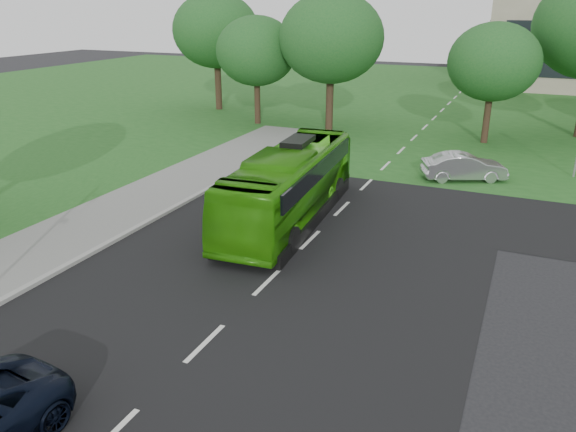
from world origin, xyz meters
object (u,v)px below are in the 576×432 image
object	(u,v)px
sedan	(464,167)
tree_park_b	(331,38)
tree_park_a	(256,51)
tree_park_f	(216,31)
bus	(290,185)
tree_park_c	(494,62)

from	to	relation	value
sedan	tree_park_b	bearing A→B (deg)	25.95
tree_park_a	tree_park_f	xyz separation A→B (m)	(-6.02, 4.31, 1.20)
tree_park_f	bus	size ratio (longest dim) A/B	0.88
tree_park_c	sedan	size ratio (longest dim) A/B	1.79
tree_park_b	tree_park_f	distance (m)	12.83
tree_park_f	bus	world-z (taller)	tree_park_f
tree_park_a	tree_park_f	size ratio (longest dim) A/B	0.82
tree_park_b	tree_park_c	bearing A→B (deg)	2.19
bus	sedan	size ratio (longest dim) A/B	2.57
tree_park_a	tree_park_f	bearing A→B (deg)	144.42
tree_park_b	tree_park_f	xyz separation A→B (m)	(-12.05, 4.42, 0.12)
tree_park_b	tree_park_c	xyz separation A→B (m)	(11.08, 0.42, -1.27)
tree_park_b	bus	distance (m)	19.44
tree_park_c	sedan	bearing A→B (deg)	-90.94
bus	tree_park_c	bearing A→B (deg)	66.98
tree_park_a	tree_park_b	world-z (taller)	tree_park_b
tree_park_c	sedan	world-z (taller)	tree_park_c
tree_park_a	tree_park_b	size ratio (longest dim) A/B	0.83
tree_park_f	bus	distance (m)	28.60
tree_park_b	bus	size ratio (longest dim) A/B	0.87
tree_park_c	tree_park_f	distance (m)	23.51
sedan	bus	bearing A→B (deg)	121.32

